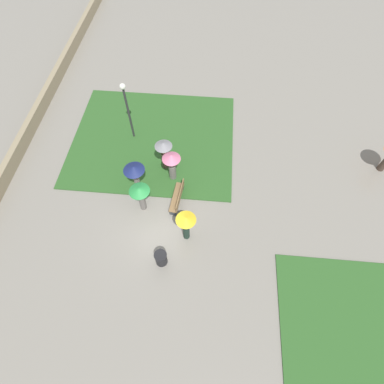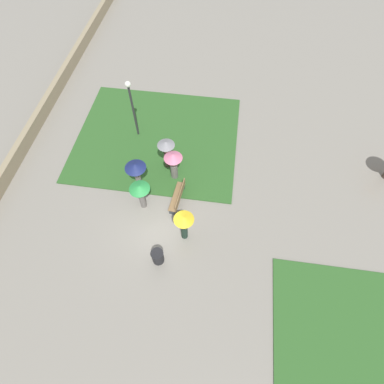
% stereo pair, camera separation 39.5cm
% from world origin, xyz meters
% --- Properties ---
extents(ground_plane, '(90.00, 90.00, 0.00)m').
position_xyz_m(ground_plane, '(0.00, 0.00, 0.00)').
color(ground_plane, gray).
extents(lawn_patch_near, '(7.98, 9.44, 0.06)m').
position_xyz_m(lawn_patch_near, '(-5.49, -1.06, 0.03)').
color(lawn_patch_near, '#2D5B26').
rests_on(lawn_patch_near, ground_plane).
extents(lawn_patch_far, '(7.77, 6.50, 0.06)m').
position_xyz_m(lawn_patch_far, '(5.04, 9.01, 0.03)').
color(lawn_patch_far, '#2D5B26').
rests_on(lawn_patch_far, ground_plane).
extents(park_bench, '(1.82, 0.60, 0.90)m').
position_xyz_m(park_bench, '(-1.32, 0.92, 0.47)').
color(park_bench, brown).
rests_on(park_bench, ground_plane).
extents(lamp_post, '(0.32, 0.32, 3.77)m').
position_xyz_m(lamp_post, '(-5.61, -2.24, 2.47)').
color(lamp_post, '#2D2D30').
rests_on(lamp_post, ground_plane).
extents(trash_bin, '(0.58, 0.58, 0.85)m').
position_xyz_m(trash_bin, '(1.94, 0.52, 0.43)').
color(trash_bin, '#232326').
rests_on(trash_bin, ground_plane).
extents(crowd_person_navy, '(1.06, 1.06, 1.87)m').
position_xyz_m(crowd_person_navy, '(-1.97, -1.28, 1.44)').
color(crowd_person_navy, slate).
rests_on(crowd_person_navy, ground_plane).
extents(crowd_person_yellow, '(0.91, 0.91, 1.93)m').
position_xyz_m(crowd_person_yellow, '(0.58, 1.53, 1.31)').
color(crowd_person_yellow, '#1E3328').
rests_on(crowd_person_yellow, ground_plane).
extents(crowd_person_green, '(1.00, 1.00, 1.79)m').
position_xyz_m(crowd_person_green, '(-0.82, -0.80, 1.31)').
color(crowd_person_green, slate).
rests_on(crowd_person_green, ground_plane).
extents(crowd_person_grey, '(0.91, 0.91, 1.96)m').
position_xyz_m(crowd_person_grey, '(-3.53, -0.03, 1.33)').
color(crowd_person_grey, '#47382D').
rests_on(crowd_person_grey, ground_plane).
extents(crowd_person_pink, '(0.95, 0.95, 1.90)m').
position_xyz_m(crowd_person_pink, '(-2.83, 0.46, 1.30)').
color(crowd_person_pink, slate).
rests_on(crowd_person_pink, ground_plane).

